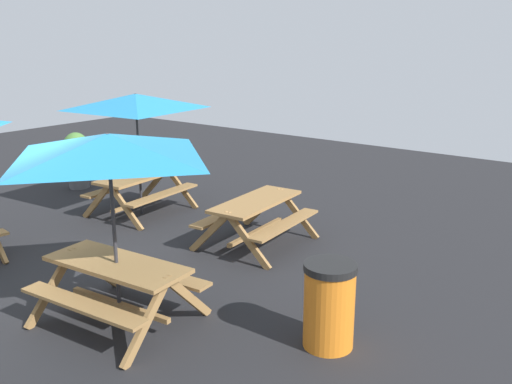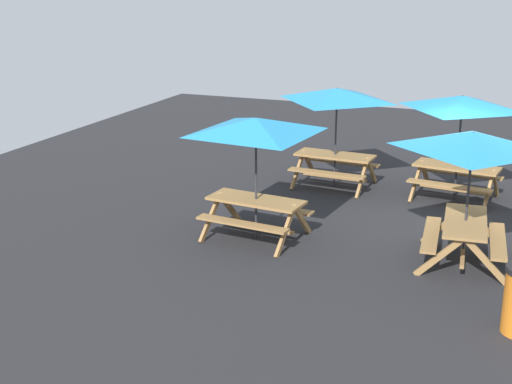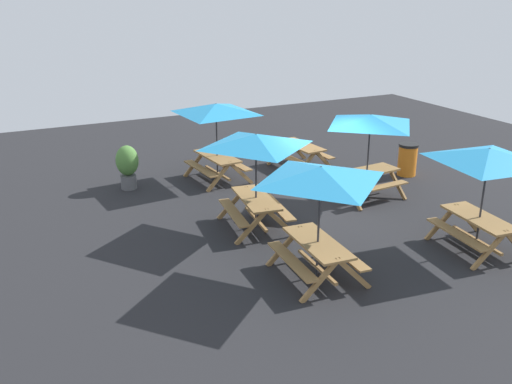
{
  "view_description": "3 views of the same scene",
  "coord_description": "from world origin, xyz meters",
  "px_view_note": "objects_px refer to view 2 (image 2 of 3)",
  "views": [
    {
      "loc": [
        -3.78,
        -6.71,
        3.36
      ],
      "look_at": [
        3.28,
        -1.38,
        0.9
      ],
      "focal_mm": 40.0,
      "sensor_mm": 36.0,
      "label": 1
    },
    {
      "loc": [
        1.04,
        -13.55,
        4.82
      ],
      "look_at": [
        -3.55,
        -1.83,
        0.9
      ],
      "focal_mm": 50.0,
      "sensor_mm": 36.0,
      "label": 2
    },
    {
      "loc": [
        -11.6,
        7.51,
        5.47
      ],
      "look_at": [
        -0.34,
        1.97,
        0.9
      ],
      "focal_mm": 40.0,
      "sensor_mm": 36.0,
      "label": 3
    }
  ],
  "objects_px": {
    "picnic_table_1": "(462,110)",
    "picnic_table_3": "(337,102)",
    "picnic_table_0": "(256,135)",
    "picnic_table_5": "(472,150)"
  },
  "relations": [
    {
      "from": "picnic_table_0",
      "to": "picnic_table_1",
      "type": "height_order",
      "value": "same"
    },
    {
      "from": "picnic_table_0",
      "to": "picnic_table_5",
      "type": "relative_size",
      "value": 1.2
    },
    {
      "from": "picnic_table_1",
      "to": "picnic_table_5",
      "type": "relative_size",
      "value": 1.0
    },
    {
      "from": "picnic_table_1",
      "to": "picnic_table_0",
      "type": "bearing_deg",
      "value": -122.15
    },
    {
      "from": "picnic_table_3",
      "to": "picnic_table_1",
      "type": "bearing_deg",
      "value": 4.1
    },
    {
      "from": "picnic_table_0",
      "to": "picnic_table_3",
      "type": "distance_m",
      "value": 3.83
    },
    {
      "from": "picnic_table_1",
      "to": "picnic_table_5",
      "type": "bearing_deg",
      "value": -73.43
    },
    {
      "from": "picnic_table_3",
      "to": "picnic_table_5",
      "type": "relative_size",
      "value": 1.0
    },
    {
      "from": "picnic_table_0",
      "to": "picnic_table_5",
      "type": "bearing_deg",
      "value": 9.41
    },
    {
      "from": "picnic_table_1",
      "to": "picnic_table_3",
      "type": "distance_m",
      "value": 2.74
    }
  ]
}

